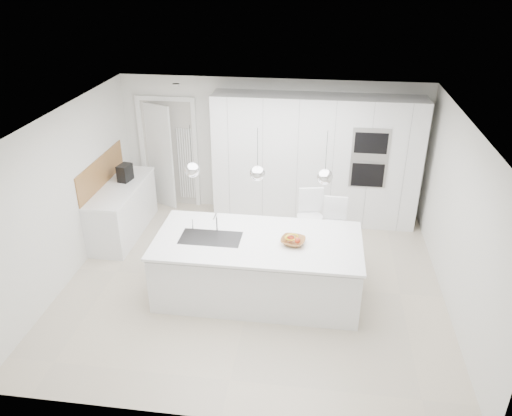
# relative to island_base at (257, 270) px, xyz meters

# --- Properties ---
(floor) EXTENTS (5.50, 5.50, 0.00)m
(floor) POSITION_rel_island_base_xyz_m (-0.10, 0.30, -0.43)
(floor) COLOR beige
(floor) RESTS_ON ground
(wall_back) EXTENTS (5.50, 0.00, 5.50)m
(wall_back) POSITION_rel_island_base_xyz_m (-0.10, 2.80, 0.82)
(wall_back) COLOR silver
(wall_back) RESTS_ON ground
(wall_left) EXTENTS (0.00, 5.00, 5.00)m
(wall_left) POSITION_rel_island_base_xyz_m (-2.85, 0.30, 0.82)
(wall_left) COLOR silver
(wall_left) RESTS_ON ground
(ceiling) EXTENTS (5.50, 5.50, 0.00)m
(ceiling) POSITION_rel_island_base_xyz_m (-0.10, 0.30, 2.07)
(ceiling) COLOR white
(ceiling) RESTS_ON wall_back
(tall_cabinets) EXTENTS (3.60, 0.60, 2.30)m
(tall_cabinets) POSITION_rel_island_base_xyz_m (0.70, 2.50, 0.72)
(tall_cabinets) COLOR white
(tall_cabinets) RESTS_ON floor
(oven_stack) EXTENTS (0.62, 0.04, 1.05)m
(oven_stack) POSITION_rel_island_base_xyz_m (1.60, 2.19, 0.92)
(oven_stack) COLOR #A5A5A8
(oven_stack) RESTS_ON tall_cabinets
(doorway_frame) EXTENTS (1.11, 0.08, 2.13)m
(doorway_frame) POSITION_rel_island_base_xyz_m (-2.05, 2.77, 0.59)
(doorway_frame) COLOR white
(doorway_frame) RESTS_ON floor
(hallway_door) EXTENTS (0.76, 0.38, 2.00)m
(hallway_door) POSITION_rel_island_base_xyz_m (-2.30, 2.72, 0.57)
(hallway_door) COLOR white
(hallway_door) RESTS_ON floor
(radiator) EXTENTS (0.32, 0.04, 1.40)m
(radiator) POSITION_rel_island_base_xyz_m (-1.73, 2.76, 0.42)
(radiator) COLOR white
(radiator) RESTS_ON floor
(left_base_cabinets) EXTENTS (0.60, 1.80, 0.86)m
(left_base_cabinets) POSITION_rel_island_base_xyz_m (-2.55, 1.50, 0.00)
(left_base_cabinets) COLOR white
(left_base_cabinets) RESTS_ON floor
(left_worktop) EXTENTS (0.62, 1.82, 0.04)m
(left_worktop) POSITION_rel_island_base_xyz_m (-2.55, 1.50, 0.45)
(left_worktop) COLOR white
(left_worktop) RESTS_ON left_base_cabinets
(oak_backsplash) EXTENTS (0.02, 1.80, 0.50)m
(oak_backsplash) POSITION_rel_island_base_xyz_m (-2.84, 1.50, 0.72)
(oak_backsplash) COLOR #A06931
(oak_backsplash) RESTS_ON wall_left
(island_base) EXTENTS (2.80, 1.20, 0.86)m
(island_base) POSITION_rel_island_base_xyz_m (0.00, 0.00, 0.00)
(island_base) COLOR white
(island_base) RESTS_ON floor
(island_worktop) EXTENTS (2.84, 1.40, 0.04)m
(island_worktop) POSITION_rel_island_base_xyz_m (0.00, 0.05, 0.45)
(island_worktop) COLOR white
(island_worktop) RESTS_ON island_base
(island_sink) EXTENTS (0.84, 0.44, 0.18)m
(island_sink) POSITION_rel_island_base_xyz_m (-0.65, -0.00, 0.39)
(island_sink) COLOR #3F3F42
(island_sink) RESTS_ON island_worktop
(island_tap) EXTENTS (0.02, 0.02, 0.30)m
(island_tap) POSITION_rel_island_base_xyz_m (-0.60, 0.20, 0.62)
(island_tap) COLOR white
(island_tap) RESTS_ON island_worktop
(pendant_left) EXTENTS (0.20, 0.20, 0.20)m
(pendant_left) POSITION_rel_island_base_xyz_m (-0.85, -0.00, 1.47)
(pendant_left) COLOR white
(pendant_left) RESTS_ON ceiling
(pendant_mid) EXTENTS (0.20, 0.20, 0.20)m
(pendant_mid) POSITION_rel_island_base_xyz_m (-0.00, -0.00, 1.47)
(pendant_mid) COLOR white
(pendant_mid) RESTS_ON ceiling
(pendant_right) EXTENTS (0.20, 0.20, 0.20)m
(pendant_right) POSITION_rel_island_base_xyz_m (0.85, -0.00, 1.47)
(pendant_right) COLOR white
(pendant_right) RESTS_ON ceiling
(fruit_bowl) EXTENTS (0.38, 0.38, 0.08)m
(fruit_bowl) POSITION_rel_island_base_xyz_m (0.48, -0.01, 0.51)
(fruit_bowl) COLOR #A06931
(fruit_bowl) RESTS_ON island_worktop
(espresso_machine) EXTENTS (0.22, 0.30, 0.29)m
(espresso_machine) POSITION_rel_island_base_xyz_m (-2.53, 1.74, 0.62)
(espresso_machine) COLOR black
(espresso_machine) RESTS_ON left_worktop
(bar_stool_left) EXTENTS (0.49, 0.61, 1.20)m
(bar_stool_left) POSITION_rel_island_base_xyz_m (0.68, 1.02, 0.17)
(bar_stool_left) COLOR white
(bar_stool_left) RESTS_ON floor
(bar_stool_right) EXTENTS (0.39, 0.53, 1.12)m
(bar_stool_right) POSITION_rel_island_base_xyz_m (1.06, 0.92, 0.13)
(bar_stool_right) COLOR white
(bar_stool_right) RESTS_ON floor
(apple_a) EXTENTS (0.08, 0.08, 0.08)m
(apple_a) POSITION_rel_island_base_xyz_m (0.54, -0.03, 0.54)
(apple_a) COLOR #B7371E
(apple_a) RESTS_ON fruit_bowl
(apple_b) EXTENTS (0.08, 0.08, 0.08)m
(apple_b) POSITION_rel_island_base_xyz_m (0.46, 0.01, 0.54)
(apple_b) COLOR #B7371E
(apple_b) RESTS_ON fruit_bowl
(apple_c) EXTENTS (0.08, 0.08, 0.08)m
(apple_c) POSITION_rel_island_base_xyz_m (0.43, 0.02, 0.54)
(apple_c) COLOR #B7371E
(apple_c) RESTS_ON fruit_bowl
(banana_bunch) EXTENTS (0.22, 0.16, 0.19)m
(banana_bunch) POSITION_rel_island_base_xyz_m (0.47, -0.01, 0.58)
(banana_bunch) COLOR yellow
(banana_bunch) RESTS_ON fruit_bowl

